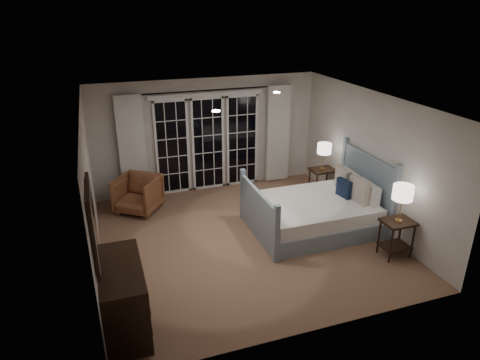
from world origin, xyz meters
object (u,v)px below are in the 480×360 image
object	(u,v)px
nightstand_left	(397,233)
lamp_right	(324,149)
dresser	(123,297)
armchair	(138,194)
bed	(316,212)
lamp_left	(403,193)
nightstand_right	(322,179)

from	to	relation	value
nightstand_left	lamp_right	bearing A→B (deg)	90.59
nightstand_left	dresser	distance (m)	4.44
lamp_right	armchair	xyz separation A→B (m)	(-3.84, 0.63, -0.75)
bed	dresser	distance (m)	3.97
bed	dresser	xyz separation A→B (m)	(-3.64, -1.58, 0.12)
armchair	dresser	xyz separation A→B (m)	(-0.56, -3.38, 0.09)
bed	lamp_right	bearing A→B (deg)	57.08
nightstand_left	lamp_left	world-z (taller)	lamp_left
lamp_right	armchair	size ratio (longest dim) A/B	0.70
lamp_right	dresser	size ratio (longest dim) A/B	0.44
nightstand_right	lamp_left	bearing A→B (deg)	-89.41
armchair	bed	bearing A→B (deg)	4.92
bed	nightstand_left	size ratio (longest dim) A/B	3.49
bed	armchair	size ratio (longest dim) A/B	2.81
lamp_left	lamp_right	size ratio (longest dim) A/B	1.10
lamp_left	nightstand_left	bearing A→B (deg)	-26.57
bed	nightstand_right	bearing A→B (deg)	57.08
bed	armchair	xyz separation A→B (m)	(-3.08, 1.81, 0.04)
nightstand_left	lamp_left	size ratio (longest dim) A/B	1.04
lamp_left	armchair	distance (m)	5.02
lamp_right	dresser	distance (m)	5.23
bed	nightstand_left	world-z (taller)	bed
bed	dresser	bearing A→B (deg)	-156.62
nightstand_right	lamp_left	xyz separation A→B (m)	(0.03, -2.47, 0.72)
bed	dresser	world-z (taller)	bed
nightstand_left	nightstand_right	xyz separation A→B (m)	(-0.03, 2.47, 0.01)
lamp_right	bed	bearing A→B (deg)	-122.92
nightstand_left	lamp_right	xyz separation A→B (m)	(-0.03, 2.47, 0.69)
nightstand_right	lamp_right	bearing A→B (deg)	-90.00
dresser	lamp_left	bearing A→B (deg)	3.58
nightstand_left	lamp_right	world-z (taller)	lamp_right
lamp_right	lamp_left	bearing A→B (deg)	-89.41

